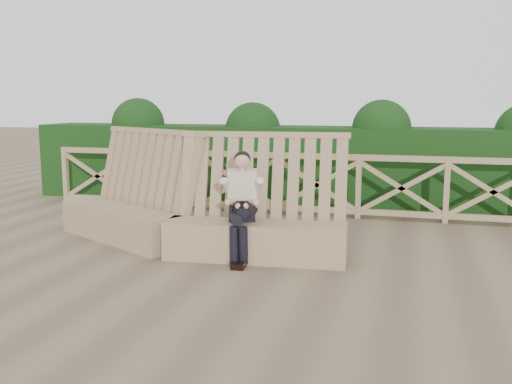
# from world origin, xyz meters

# --- Properties ---
(ground) EXTENTS (60.00, 60.00, 0.00)m
(ground) POSITION_xyz_m (0.00, 0.00, 0.00)
(ground) COLOR brown
(ground) RESTS_ON ground
(bench) EXTENTS (4.46, 1.78, 1.62)m
(bench) POSITION_xyz_m (-1.35, 0.84, 0.41)
(bench) COLOR #987756
(bench) RESTS_ON ground
(woman) EXTENTS (0.46, 0.83, 1.38)m
(woman) POSITION_xyz_m (-0.46, 0.54, 0.76)
(woman) COLOR black
(woman) RESTS_ON ground
(guardrail) EXTENTS (10.10, 0.09, 1.10)m
(guardrail) POSITION_xyz_m (0.00, 3.50, 0.55)
(guardrail) COLOR #917654
(guardrail) RESTS_ON ground
(hedge) EXTENTS (12.00, 1.20, 1.50)m
(hedge) POSITION_xyz_m (0.00, 4.70, 0.75)
(hedge) COLOR black
(hedge) RESTS_ON ground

